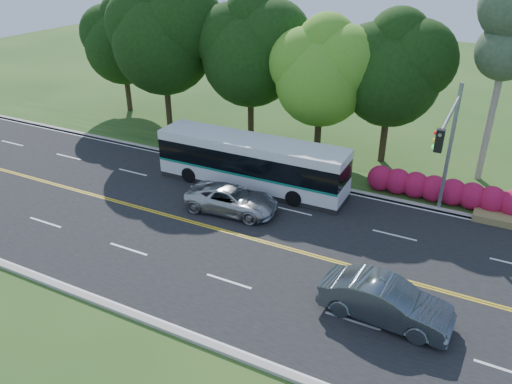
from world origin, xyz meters
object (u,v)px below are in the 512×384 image
at_px(transit_bus, 251,164).
at_px(sedan, 386,301).
at_px(suv, 232,199).
at_px(traffic_signal, 448,140).

relative_size(transit_bus, sedan, 2.26).
height_order(sedan, suv, sedan).
distance_m(traffic_signal, transit_bus, 10.88).
bearing_deg(transit_bus, sedan, -39.20).
height_order(transit_bus, sedan, transit_bus).
bearing_deg(suv, traffic_signal, -76.24).
xyz_separation_m(traffic_signal, transit_bus, (-10.40, -0.26, -3.18)).
relative_size(traffic_signal, transit_bus, 0.61).
bearing_deg(transit_bus, suv, -82.08).
bearing_deg(transit_bus, traffic_signal, 0.88).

